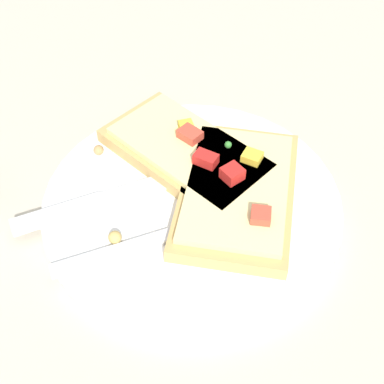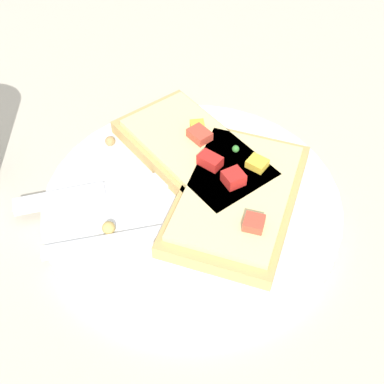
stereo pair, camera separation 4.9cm
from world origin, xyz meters
TOP-DOWN VIEW (x-y plane):
  - ground_plane at (0.00, 0.00)m, footprint 4.00×4.00m
  - plate at (0.00, 0.00)m, footprint 0.28×0.28m
  - fork at (-0.03, -0.02)m, footprint 0.20×0.11m
  - knife at (-0.05, 0.05)m, footprint 0.21×0.10m
  - pizza_slice_main at (0.03, -0.03)m, footprint 0.19×0.18m
  - pizza_slice_corner at (0.04, 0.04)m, footprint 0.09×0.18m
  - crumb_scatter at (-0.04, 0.02)m, footprint 0.20×0.17m

SIDE VIEW (x-z plane):
  - ground_plane at x=0.00m, z-range 0.00..0.00m
  - plate at x=0.00m, z-range 0.00..0.01m
  - fork at x=-0.03m, z-range 0.01..0.02m
  - knife at x=-0.05m, z-range 0.01..0.02m
  - crumb_scatter at x=-0.04m, z-range 0.01..0.02m
  - pizza_slice_main at x=0.03m, z-range 0.01..0.04m
  - pizza_slice_corner at x=0.04m, z-range 0.01..0.04m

